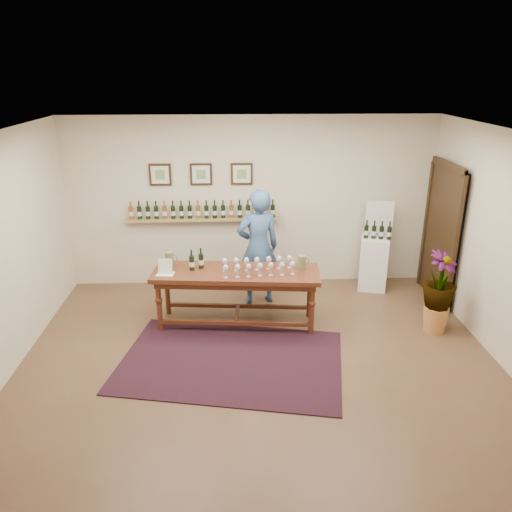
{
  "coord_description": "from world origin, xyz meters",
  "views": [
    {
      "loc": [
        -0.29,
        -5.47,
        3.47
      ],
      "look_at": [
        0.0,
        0.8,
        1.1
      ],
      "focal_mm": 35.0,
      "sensor_mm": 36.0,
      "label": 1
    }
  ],
  "objects_px": {
    "potted_plant": "(439,292)",
    "person": "(258,248)",
    "tasting_table": "(236,279)",
    "display_pedestal": "(373,263)"
  },
  "relations": [
    {
      "from": "tasting_table",
      "to": "person",
      "type": "bearing_deg",
      "value": 69.51
    },
    {
      "from": "display_pedestal",
      "to": "potted_plant",
      "type": "relative_size",
      "value": 0.87
    },
    {
      "from": "display_pedestal",
      "to": "person",
      "type": "relative_size",
      "value": 0.49
    },
    {
      "from": "tasting_table",
      "to": "display_pedestal",
      "type": "relative_size",
      "value": 2.69
    },
    {
      "from": "person",
      "to": "potted_plant",
      "type": "bearing_deg",
      "value": 143.52
    },
    {
      "from": "tasting_table",
      "to": "potted_plant",
      "type": "height_order",
      "value": "potted_plant"
    },
    {
      "from": "display_pedestal",
      "to": "person",
      "type": "distance_m",
      "value": 2.04
    },
    {
      "from": "tasting_table",
      "to": "person",
      "type": "relative_size",
      "value": 1.31
    },
    {
      "from": "potted_plant",
      "to": "person",
      "type": "xyz_separation_m",
      "value": [
        -2.43,
        1.05,
        0.32
      ]
    },
    {
      "from": "tasting_table",
      "to": "display_pedestal",
      "type": "bearing_deg",
      "value": 32.18
    }
  ]
}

